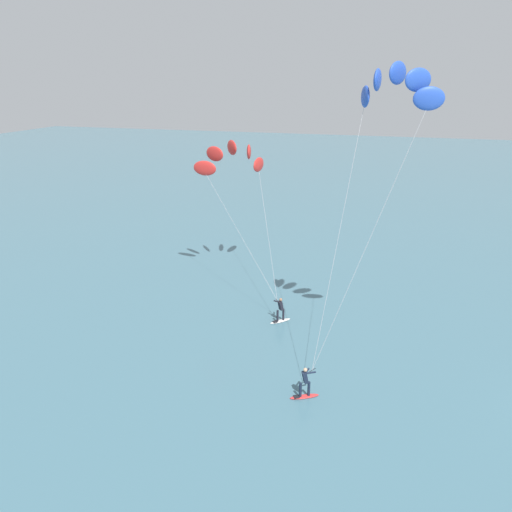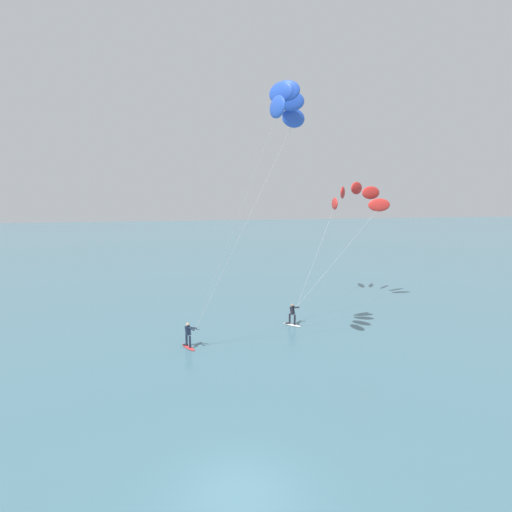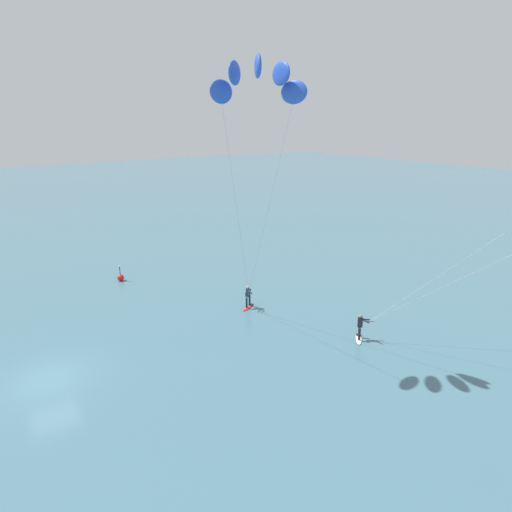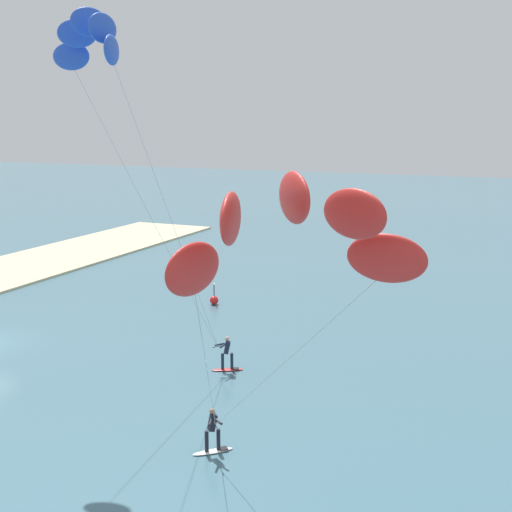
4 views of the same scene
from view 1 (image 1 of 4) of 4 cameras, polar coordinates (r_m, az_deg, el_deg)
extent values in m
ellipsoid|color=white|center=(33.49, 2.76, -7.33)|extent=(1.31, 1.32, 0.08)
cube|color=black|center=(33.29, 2.15, -7.41)|extent=(0.40, 0.40, 0.02)
cylinder|color=black|center=(33.40, 3.10, -6.59)|extent=(0.14, 0.14, 0.78)
cylinder|color=black|center=(33.20, 2.44, -6.75)|extent=(0.14, 0.14, 0.78)
cube|color=black|center=(33.00, 2.79, -5.60)|extent=(0.44, 0.44, 0.63)
sphere|color=#9E7051|center=(32.83, 2.81, -4.93)|extent=(0.20, 0.20, 0.20)
cylinder|color=black|center=(33.39, 2.40, -4.99)|extent=(0.45, 0.37, 0.03)
cylinder|color=black|center=(33.11, 2.43, -5.16)|extent=(0.38, 0.57, 0.15)
cylinder|color=black|center=(33.20, 2.77, -5.10)|extent=(0.60, 0.26, 0.15)
ellipsoid|color=red|center=(39.60, 0.29, 10.27)|extent=(1.90, 0.53, 1.10)
ellipsoid|color=red|center=(39.16, -0.81, 11.66)|extent=(1.89, 0.82, 1.10)
ellipsoid|color=red|center=(38.64, -2.73, 12.12)|extent=(1.67, 1.42, 1.10)
ellipsoid|color=red|center=(38.27, -4.68, 11.41)|extent=(1.19, 1.79, 1.10)
ellipsoid|color=red|center=(38.20, -5.80, 9.82)|extent=(0.53, 1.90, 1.10)
cylinder|color=#B2B2B7|center=(36.21, 1.26, 3.06)|extent=(8.06, 3.65, 7.18)
cylinder|color=#B2B2B7|center=(35.45, -1.95, 2.69)|extent=(5.38, 7.03, 7.18)
ellipsoid|color=red|center=(26.44, 5.47, -15.48)|extent=(1.03, 1.49, 0.08)
cube|color=black|center=(26.31, 4.58, -15.52)|extent=(0.39, 0.38, 0.02)
cylinder|color=#192338|center=(26.25, 5.97, -14.65)|extent=(0.14, 0.14, 0.78)
cylinder|color=#192338|center=(26.14, 5.02, -14.78)|extent=(0.14, 0.14, 0.78)
cube|color=#192338|center=(25.81, 5.55, -13.45)|extent=(0.42, 0.42, 0.63)
sphere|color=tan|center=(25.59, 5.58, -12.66)|extent=(0.20, 0.20, 0.20)
cylinder|color=black|center=(26.10, 6.35, -12.68)|extent=(0.50, 0.29, 0.03)
cylinder|color=#192338|center=(25.95, 5.77, -12.78)|extent=(0.61, 0.16, 0.15)
cylinder|color=#192338|center=(25.84, 6.15, -12.96)|extent=(0.46, 0.52, 0.15)
ellipsoid|color=blue|center=(26.11, 18.92, 16.45)|extent=(0.75, 1.55, 1.10)
ellipsoid|color=blue|center=(26.38, 17.81, 18.38)|extent=(1.21, 1.38, 1.10)
ellipsoid|color=blue|center=(26.92, 15.70, 19.26)|extent=(1.49, 1.00, 1.10)
ellipsoid|color=blue|center=(27.48, 13.54, 18.76)|extent=(1.54, 0.47, 1.10)
ellipsoid|color=blue|center=(27.85, 12.22, 17.16)|extent=(1.55, 0.75, 1.10)
cylinder|color=#B2B2B7|center=(25.16, 12.56, 1.57)|extent=(4.29, 4.29, 12.61)
cylinder|color=#B2B2B7|center=(26.07, 9.33, 2.42)|extent=(5.93, 1.20, 12.61)
camera|label=2|loc=(31.06, 60.94, 0.11)|focal=29.06mm
camera|label=3|loc=(46.12, 31.76, 14.01)|focal=29.50mm
camera|label=4|loc=(53.12, -3.15, 15.95)|focal=49.55mm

